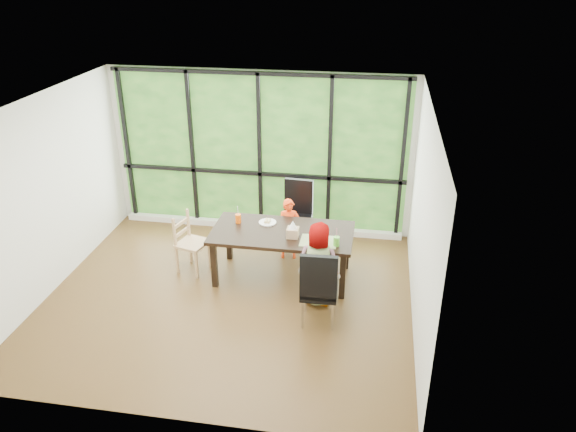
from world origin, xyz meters
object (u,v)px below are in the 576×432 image
object	(u,v)px
chair_end_beech	(192,243)
child_older	(319,264)
green_cup	(336,241)
plate_near	(317,242)
chair_window_leather	(296,215)
chair_interior_leather	(319,286)
plate_far	(268,222)
child_toddler	(289,229)
dining_table	(282,254)
orange_cup	(238,219)
tissue_box	(293,233)

from	to	relation	value
chair_end_beech	child_older	distance (m)	2.02
chair_end_beech	green_cup	size ratio (longest dim) A/B	6.69
plate_near	chair_window_leather	bearing A→B (deg)	111.23
chair_interior_leather	chair_end_beech	distance (m)	2.22
chair_window_leather	plate_far	distance (m)	0.85
chair_window_leather	chair_interior_leather	distance (m)	2.07
chair_window_leather	child_toddler	world-z (taller)	chair_window_leather
chair_window_leather	chair_end_beech	size ratio (longest dim) A/B	1.20
green_cup	plate_near	bearing A→B (deg)	169.07
plate_far	chair_end_beech	bearing A→B (deg)	-166.52
dining_table	child_older	bearing A→B (deg)	-43.59
child_toddler	plate_far	size ratio (longest dim) A/B	3.78
plate_near	green_cup	xyz separation A→B (m)	(0.26, -0.05, 0.06)
child_older	plate_near	distance (m)	0.37
chair_window_leather	orange_cup	size ratio (longest dim) A/B	8.14
chair_end_beech	green_cup	xyz separation A→B (m)	(2.14, -0.27, 0.37)
green_cup	dining_table	bearing A→B (deg)	159.67
plate_near	green_cup	distance (m)	0.28
child_toddler	child_older	distance (m)	1.32
dining_table	child_older	size ratio (longest dim) A/B	1.69
chair_window_leather	child_toddler	xyz separation A→B (m)	(-0.05, -0.39, -0.05)
dining_table	plate_far	xyz separation A→B (m)	(-0.26, 0.24, 0.38)
plate_far	tissue_box	bearing A→B (deg)	-41.01
plate_far	plate_near	distance (m)	0.92
chair_window_leather	green_cup	distance (m)	1.51
chair_window_leather	orange_cup	distance (m)	1.13
dining_table	green_cup	distance (m)	0.96
dining_table	plate_near	xyz separation A→B (m)	(0.53, -0.24, 0.38)
dining_table	orange_cup	xyz separation A→B (m)	(-0.68, 0.17, 0.44)
chair_window_leather	tissue_box	world-z (taller)	chair_window_leather
dining_table	orange_cup	distance (m)	0.83
dining_table	plate_near	distance (m)	0.70
plate_near	orange_cup	distance (m)	1.29
child_toddler	green_cup	world-z (taller)	child_toddler
green_cup	tissue_box	distance (m)	0.64
chair_interior_leather	green_cup	bearing A→B (deg)	-103.85
child_older	tissue_box	size ratio (longest dim) A/B	7.41
green_cup	chair_interior_leather	bearing A→B (deg)	-101.79
chair_window_leather	child_older	xyz separation A→B (m)	(0.55, -1.56, 0.06)
child_toddler	tissue_box	size ratio (longest dim) A/B	6.06
plate_near	chair_interior_leather	bearing A→B (deg)	-80.90
orange_cup	tissue_box	bearing A→B (deg)	-20.19
child_older	plate_far	size ratio (longest dim) A/B	4.62
chair_window_leather	tissue_box	distance (m)	1.17
chair_end_beech	plate_near	distance (m)	1.91
plate_near	child_toddler	bearing A→B (deg)	121.92
child_older	orange_cup	xyz separation A→B (m)	(-1.28, 0.74, 0.22)
child_toddler	chair_interior_leather	bearing A→B (deg)	-79.27
chair_end_beech	dining_table	bearing A→B (deg)	-74.17
chair_end_beech	tissue_box	bearing A→B (deg)	-79.59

